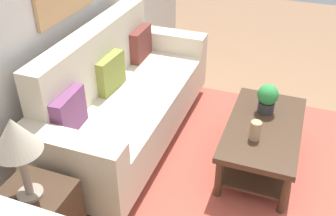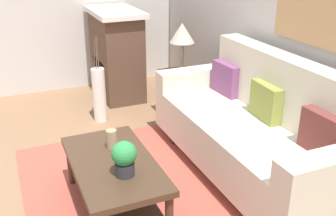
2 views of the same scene
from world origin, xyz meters
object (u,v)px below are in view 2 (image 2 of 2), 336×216
couch (252,130)px  throw_pillow_maroon (323,134)px  side_table (181,95)px  fireplace (117,53)px  table_lamp (182,35)px  potted_plant_tabletop (124,157)px  coffee_table (114,174)px  floor_vase (99,95)px  tabletop_vase (112,139)px  throw_pillow_olive (266,102)px  throw_pillow_plum (226,79)px

couch → throw_pillow_maroon: couch is taller
throw_pillow_maroon → side_table: bearing=-175.4°
couch → fireplace: size_ratio=1.87×
table_lamp → side_table: bearing=0.0°
potted_plant_tabletop → side_table: 2.05m
potted_plant_tabletop → table_lamp: size_ratio=0.46×
coffee_table → floor_vase: size_ratio=1.73×
tabletop_vase → side_table: size_ratio=0.28×
couch → tabletop_vase: size_ratio=13.70×
couch → coffee_table: couch is taller
throw_pillow_olive → table_lamp: (-1.38, -0.16, 0.31)m
throw_pillow_maroon → fireplace: size_ratio=0.31×
couch → side_table: bearing=-178.4°
throw_pillow_maroon → coffee_table: bearing=-114.5°
throw_pillow_plum → throw_pillow_olive: size_ratio=1.00×
throw_pillow_olive → tabletop_vase: size_ratio=2.28×
table_lamp → throw_pillow_maroon: bearing=4.6°
potted_plant_tabletop → fireplace: fireplace is taller
throw_pillow_plum → floor_vase: bearing=-132.3°
throw_pillow_plum → side_table: size_ratio=0.64×
side_table → table_lamp: table_lamp is taller
side_table → floor_vase: floor_vase is taller
throw_pillow_olive → fireplace: (-2.38, -0.65, -0.09)m
throw_pillow_olive → floor_vase: throw_pillow_olive is taller
throw_pillow_olive → table_lamp: table_lamp is taller
coffee_table → floor_vase: floor_vase is taller
coffee_table → tabletop_vase: 0.29m
table_lamp → fireplace: size_ratio=0.49×
tabletop_vase → couch: bearing=82.0°
tabletop_vase → fireplace: bearing=162.5°
throw_pillow_olive → coffee_table: 1.45m
fireplace → couch: bearing=12.4°
throw_pillow_maroon → coffee_table: (-0.64, -1.40, -0.37)m
couch → tabletop_vase: 1.24m
throw_pillow_plum → coffee_table: (0.71, -1.40, -0.37)m
throw_pillow_maroon → potted_plant_tabletop: bearing=-107.1°
coffee_table → tabletop_vase: (-0.21, 0.05, 0.19)m
couch → throw_pillow_olive: bearing=90.0°
throw_pillow_plum → coffee_table: throw_pillow_plum is taller
throw_pillow_maroon → fireplace: fireplace is taller
couch → coffee_table: 1.28m
potted_plant_tabletop → table_lamp: (-1.63, 1.21, 0.42)m
throw_pillow_olive → potted_plant_tabletop: throw_pillow_olive is taller
throw_pillow_olive → floor_vase: 2.01m
tabletop_vase → fireplace: fireplace is taller
throw_pillow_maroon → potted_plant_tabletop: (-0.42, -1.37, -0.11)m
couch → floor_vase: 1.92m
couch → throw_pillow_plum: 0.73m
floor_vase → fireplace: bearing=148.9°
throw_pillow_maroon → table_lamp: 2.08m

